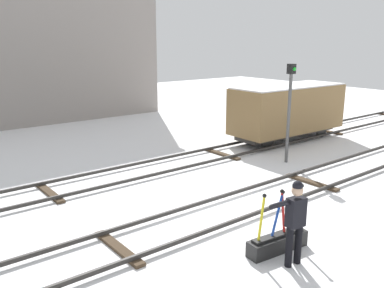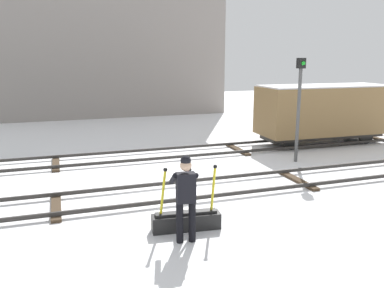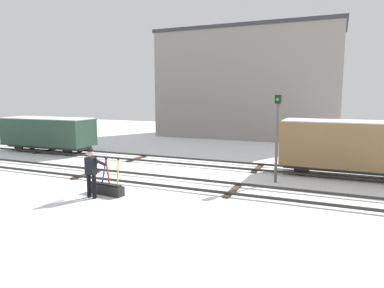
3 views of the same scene
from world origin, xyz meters
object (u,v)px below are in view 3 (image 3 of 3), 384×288
Objects in this scene: switch_lever_frame at (106,188)px; freight_car_far_end at (48,132)px; freight_car_mid_siding at (347,145)px; signal_post at (277,129)px; rail_worker at (91,169)px.

switch_lever_frame is 0.25× the size of freight_car_far_end.
freight_car_mid_siding is (8.31, 6.57, 1.21)m from switch_lever_frame.
signal_post is at bearing 43.75° from switch_lever_frame.
switch_lever_frame is 0.84× the size of rail_worker.
rail_worker is 11.09m from freight_car_mid_siding.
rail_worker is 11.68m from freight_car_far_end.
signal_post reaches higher than rail_worker.
signal_post is at bearing -10.39° from freight_car_far_end.
freight_car_far_end is at bearing 148.43° from rail_worker.
freight_car_far_end is (-9.44, 6.57, 1.05)m from switch_lever_frame.
switch_lever_frame is 7.32m from signal_post.
freight_car_mid_siding is at bearing 45.94° from rail_worker.
signal_post is 0.65× the size of freight_car_mid_siding.
freight_car_mid_siding is at bearing -1.79° from freight_car_far_end.
rail_worker is 0.50× the size of signal_post.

